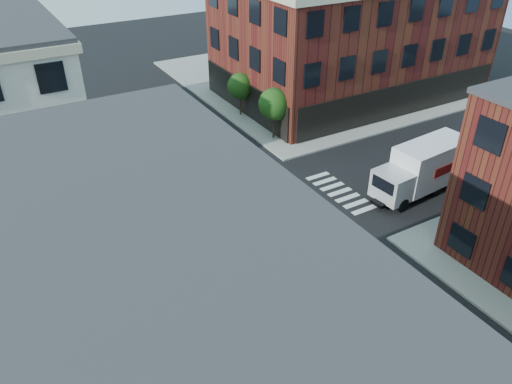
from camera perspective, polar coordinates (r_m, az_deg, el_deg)
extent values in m
plane|color=black|center=(33.46, 0.12, -3.18)|extent=(120.00, 120.00, 0.00)
cube|color=gray|center=(59.78, 7.57, 12.89)|extent=(30.00, 30.00, 0.15)
cube|color=#461211|center=(54.10, 10.88, 17.16)|extent=(25.00, 16.00, 12.00)
cylinder|color=black|center=(43.86, 2.01, 7.12)|extent=(0.18, 0.18, 1.47)
cylinder|color=black|center=(43.56, 2.03, 8.00)|extent=(0.12, 0.12, 1.47)
sphere|color=#11390F|center=(42.91, 2.07, 10.05)|extent=(2.69, 2.69, 2.69)
sphere|color=#11390F|center=(43.16, 2.42, 9.39)|extent=(1.85, 1.85, 1.85)
cylinder|color=black|center=(48.65, -1.77, 9.60)|extent=(0.18, 0.18, 1.33)
cylinder|color=black|center=(48.40, -1.79, 10.33)|extent=(0.12, 0.12, 1.33)
sphere|color=#11390F|center=(47.86, -1.82, 12.02)|extent=(2.43, 2.43, 2.43)
sphere|color=#11390F|center=(48.06, -1.48, 11.48)|extent=(1.67, 1.67, 1.67)
cylinder|color=black|center=(24.88, -5.63, -11.13)|extent=(0.12, 0.12, 4.60)
cylinder|color=black|center=(26.28, -5.40, -14.32)|extent=(0.28, 0.28, 0.30)
cube|color=#053819|center=(24.48, -4.56, -9.25)|extent=(1.10, 0.03, 0.22)
cube|color=#053819|center=(24.54, -6.32, -8.48)|extent=(0.03, 1.10, 0.22)
imported|color=black|center=(24.00, -5.17, -7.91)|extent=(0.22, 0.18, 1.10)
imported|color=black|center=(24.05, -6.41, -7.91)|extent=(0.18, 0.22, 1.10)
cube|color=white|center=(37.96, 19.28, 3.18)|extent=(6.06, 3.02, 3.14)
cube|color=maroon|center=(37.34, 20.80, 2.38)|extent=(2.22, 0.23, 0.71)
cube|color=maroon|center=(38.60, 17.81, 3.95)|extent=(2.22, 0.23, 0.71)
cube|color=silver|center=(35.45, 15.32, 0.76)|extent=(2.22, 2.59, 2.02)
cube|color=black|center=(34.62, 14.35, 0.80)|extent=(0.26, 1.92, 0.91)
cube|color=black|center=(37.83, 17.73, 0.55)|extent=(8.15, 1.69, 0.25)
cylinder|color=black|center=(35.45, 16.34, -1.44)|extent=(1.04, 0.44, 1.01)
cylinder|color=black|center=(36.55, 13.86, 0.04)|extent=(1.04, 0.44, 1.01)
cylinder|color=black|center=(38.06, 19.90, 0.32)|extent=(1.04, 0.44, 1.01)
cylinder|color=black|center=(39.09, 17.48, 1.65)|extent=(1.04, 0.44, 1.01)
cylinder|color=black|center=(39.89, 22.01, 1.36)|extent=(1.04, 0.44, 1.01)
cylinder|color=black|center=(40.87, 19.65, 2.61)|extent=(1.04, 0.44, 1.01)
cube|color=orange|center=(27.98, -1.50, -11.45)|extent=(0.43, 0.43, 0.05)
cone|color=orange|center=(27.72, -1.51, -10.89)|extent=(0.41, 0.41, 0.79)
cylinder|color=white|center=(27.65, -1.51, -10.72)|extent=(0.30, 0.30, 0.09)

